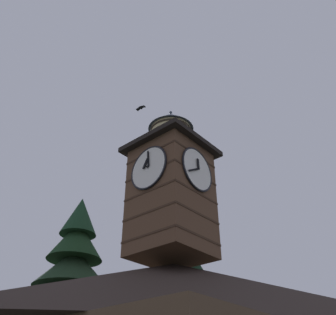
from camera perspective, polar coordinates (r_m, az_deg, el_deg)
name	(u,v)px	position (r m, az deg, el deg)	size (l,w,h in m)	color
clock_tower	(171,185)	(18.02, 0.49, -4.18)	(3.81, 3.81, 8.26)	brown
pine_tree_behind	(67,311)	(21.84, -15.24, -21.79)	(7.13, 7.13, 12.57)	#473323
pine_tree_aside	(187,305)	(25.68, 2.90, -21.74)	(6.42, 6.42, 17.76)	#473323
flying_bird_high	(141,108)	(23.20, -4.19, 7.64)	(0.28, 0.67, 0.15)	black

